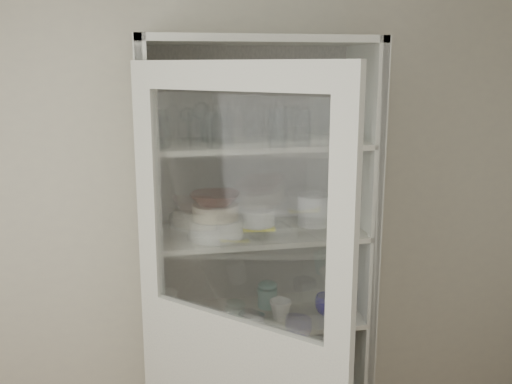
{
  "coord_description": "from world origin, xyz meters",
  "views": [
    {
      "loc": [
        -0.29,
        -1.14,
        1.98
      ],
      "look_at": [
        0.2,
        1.27,
        1.43
      ],
      "focal_mm": 40.0,
      "sensor_mm": 36.0,
      "label": 1
    }
  ],
  "objects_px": {
    "plate_stack_front": "(216,228)",
    "mug_blue": "(328,305)",
    "goblet_0": "(188,122)",
    "mug_white": "(281,310)",
    "goblet_1": "(202,119)",
    "grey_bowl_stack": "(314,210)",
    "goblet_3": "(338,119)",
    "cupboard_door": "(237,375)",
    "glass_platter": "(256,229)",
    "plate_stack_back": "(193,220)",
    "cream_bowl": "(215,211)",
    "pantry_cabinet": "(253,291)",
    "teal_jar": "(268,296)",
    "mug_teal": "(267,298)",
    "yellow_trivet": "(256,226)",
    "goblet_2": "(295,121)",
    "terracotta_bowl": "(215,199)",
    "measuring_cups": "(249,317)",
    "white_ramekin": "(256,217)",
    "white_canister": "(166,305)"
  },
  "relations": [
    {
      "from": "goblet_0",
      "to": "goblet_1",
      "type": "bearing_deg",
      "value": -4.13
    },
    {
      "from": "plate_stack_front",
      "to": "grey_bowl_stack",
      "type": "relative_size",
      "value": 1.58
    },
    {
      "from": "grey_bowl_stack",
      "to": "mug_white",
      "type": "bearing_deg",
      "value": -146.08
    },
    {
      "from": "cupboard_door",
      "to": "goblet_3",
      "type": "distance_m",
      "value": 1.24
    },
    {
      "from": "pantry_cabinet",
      "to": "plate_stack_back",
      "type": "distance_m",
      "value": 0.45
    },
    {
      "from": "yellow_trivet",
      "to": "measuring_cups",
      "type": "bearing_deg",
      "value": -126.02
    },
    {
      "from": "white_canister",
      "to": "goblet_1",
      "type": "bearing_deg",
      "value": 22.92
    },
    {
      "from": "plate_stack_back",
      "to": "terracotta_bowl",
      "type": "relative_size",
      "value": 1.02
    },
    {
      "from": "goblet_0",
      "to": "mug_teal",
      "type": "distance_m",
      "value": 0.9
    },
    {
      "from": "pantry_cabinet",
      "to": "white_ramekin",
      "type": "bearing_deg",
      "value": -91.44
    },
    {
      "from": "white_ramekin",
      "to": "mug_white",
      "type": "xyz_separation_m",
      "value": [
        0.1,
        -0.08,
        -0.42
      ]
    },
    {
      "from": "goblet_0",
      "to": "plate_stack_front",
      "type": "bearing_deg",
      "value": -64.06
    },
    {
      "from": "goblet_0",
      "to": "goblet_1",
      "type": "distance_m",
      "value": 0.06
    },
    {
      "from": "measuring_cups",
      "to": "white_ramekin",
      "type": "bearing_deg",
      "value": 53.98
    },
    {
      "from": "cupboard_door",
      "to": "cream_bowl",
      "type": "xyz_separation_m",
      "value": [
        -0.01,
        0.46,
        0.5
      ]
    },
    {
      "from": "goblet_2",
      "to": "mug_teal",
      "type": "relative_size",
      "value": 1.57
    },
    {
      "from": "cupboard_door",
      "to": "goblet_3",
      "type": "relative_size",
      "value": 13.0
    },
    {
      "from": "plate_stack_back",
      "to": "glass_platter",
      "type": "bearing_deg",
      "value": -27.49
    },
    {
      "from": "goblet_2",
      "to": "teal_jar",
      "type": "height_order",
      "value": "goblet_2"
    },
    {
      "from": "goblet_0",
      "to": "mug_teal",
      "type": "xyz_separation_m",
      "value": [
        0.35,
        -0.05,
        -0.83
      ]
    },
    {
      "from": "yellow_trivet",
      "to": "mug_teal",
      "type": "xyz_separation_m",
      "value": [
        0.07,
        0.08,
        -0.38
      ]
    },
    {
      "from": "pantry_cabinet",
      "to": "goblet_3",
      "type": "distance_m",
      "value": 0.9
    },
    {
      "from": "plate_stack_front",
      "to": "mug_blue",
      "type": "height_order",
      "value": "plate_stack_front"
    },
    {
      "from": "white_canister",
      "to": "glass_platter",
      "type": "bearing_deg",
      "value": -6.43
    },
    {
      "from": "yellow_trivet",
      "to": "mug_teal",
      "type": "distance_m",
      "value": 0.39
    },
    {
      "from": "goblet_2",
      "to": "mug_teal",
      "type": "xyz_separation_m",
      "value": [
        -0.13,
        -0.01,
        -0.83
      ]
    },
    {
      "from": "goblet_0",
      "to": "terracotta_bowl",
      "type": "distance_m",
      "value": 0.37
    },
    {
      "from": "plate_stack_front",
      "to": "measuring_cups",
      "type": "xyz_separation_m",
      "value": [
        0.14,
        -0.0,
        -0.42
      ]
    },
    {
      "from": "mug_blue",
      "to": "mug_white",
      "type": "bearing_deg",
      "value": 175.09
    },
    {
      "from": "mug_white",
      "to": "grey_bowl_stack",
      "type": "bearing_deg",
      "value": 26.51
    },
    {
      "from": "cream_bowl",
      "to": "goblet_1",
      "type": "bearing_deg",
      "value": 99.44
    },
    {
      "from": "mug_blue",
      "to": "goblet_0",
      "type": "bearing_deg",
      "value": 154.7
    },
    {
      "from": "goblet_3",
      "to": "plate_stack_front",
      "type": "height_order",
      "value": "goblet_3"
    },
    {
      "from": "cream_bowl",
      "to": "mug_white",
      "type": "distance_m",
      "value": 0.55
    },
    {
      "from": "goblet_3",
      "to": "plate_stack_back",
      "type": "relative_size",
      "value": 0.73
    },
    {
      "from": "goblet_1",
      "to": "mug_teal",
      "type": "relative_size",
      "value": 1.87
    },
    {
      "from": "pantry_cabinet",
      "to": "teal_jar",
      "type": "relative_size",
      "value": 19.12
    },
    {
      "from": "cupboard_door",
      "to": "cream_bowl",
      "type": "distance_m",
      "value": 0.68
    },
    {
      "from": "goblet_2",
      "to": "mug_white",
      "type": "relative_size",
      "value": 1.51
    },
    {
      "from": "plate_stack_back",
      "to": "cream_bowl",
      "type": "distance_m",
      "value": 0.23
    },
    {
      "from": "goblet_0",
      "to": "mug_white",
      "type": "bearing_deg",
      "value": -28.53
    },
    {
      "from": "pantry_cabinet",
      "to": "terracotta_bowl",
      "type": "bearing_deg",
      "value": -143.49
    },
    {
      "from": "white_ramekin",
      "to": "mug_blue",
      "type": "distance_m",
      "value": 0.53
    },
    {
      "from": "cupboard_door",
      "to": "glass_platter",
      "type": "relative_size",
      "value": 6.34
    },
    {
      "from": "goblet_0",
      "to": "mug_white",
      "type": "xyz_separation_m",
      "value": [
        0.38,
        -0.21,
        -0.83
      ]
    },
    {
      "from": "grey_bowl_stack",
      "to": "white_canister",
      "type": "relative_size",
      "value": 1.19
    },
    {
      "from": "goblet_2",
      "to": "goblet_3",
      "type": "distance_m",
      "value": 0.22
    },
    {
      "from": "pantry_cabinet",
      "to": "measuring_cups",
      "type": "height_order",
      "value": "pantry_cabinet"
    },
    {
      "from": "plate_stack_front",
      "to": "mug_blue",
      "type": "relative_size",
      "value": 1.96
    },
    {
      "from": "terracotta_bowl",
      "to": "mug_teal",
      "type": "distance_m",
      "value": 0.6
    }
  ]
}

